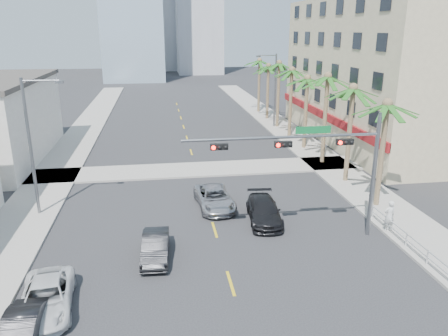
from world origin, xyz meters
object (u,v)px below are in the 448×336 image
at_px(car_parked_far, 46,298).
at_px(pedestrian, 389,216).
at_px(traffic_signal_mast, 322,156).
at_px(car_lane_right, 264,211).
at_px(car_lane_left, 155,247).
at_px(car_parked_mid, 21,333).
at_px(car_lane_center, 214,198).

bearing_deg(car_parked_far, pedestrian, 8.96).
relative_size(traffic_signal_mast, car_lane_right, 2.30).
distance_m(car_parked_far, car_lane_left, 6.14).
relative_size(car_parked_far, pedestrian, 2.42).
relative_size(car_parked_far, car_lane_left, 1.18).
bearing_deg(pedestrian, car_lane_left, -2.38).
distance_m(car_parked_mid, car_parked_far, 2.28).
bearing_deg(car_lane_left, car_lane_center, 60.96).
distance_m(car_parked_far, pedestrian, 19.23).
relative_size(car_parked_mid, pedestrian, 2.01).
xyz_separation_m(car_parked_mid, car_lane_right, (12.02, 9.98, 0.06)).
xyz_separation_m(car_lane_center, car_lane_right, (2.84, -2.69, 0.01)).
distance_m(car_lane_center, pedestrian, 11.28).
height_order(car_parked_far, pedestrian, pedestrian).
xyz_separation_m(car_parked_mid, pedestrian, (19.03, 7.16, 0.48)).
xyz_separation_m(car_parked_far, car_lane_right, (11.58, 7.74, 0.05)).
distance_m(traffic_signal_mast, car_lane_center, 8.85).
xyz_separation_m(car_lane_left, car_lane_right, (6.88, 3.79, 0.04)).
bearing_deg(car_parked_far, car_lane_right, 27.87).
bearing_deg(pedestrian, car_parked_far, 8.45).
bearing_deg(car_lane_left, car_lane_right, 31.78).
bearing_deg(car_parked_far, traffic_signal_mast, 13.21).
relative_size(car_parked_mid, car_parked_far, 0.83).
height_order(traffic_signal_mast, car_parked_mid, traffic_signal_mast).
bearing_deg(pedestrian, car_parked_mid, 14.24).
bearing_deg(car_lane_right, car_lane_left, -145.63).
bearing_deg(car_parked_mid, car_lane_left, 49.83).
height_order(traffic_signal_mast, car_parked_far, traffic_signal_mast).
relative_size(car_parked_mid, car_lane_left, 0.98).
bearing_deg(car_parked_mid, car_parked_far, 78.38).
xyz_separation_m(car_parked_mid, car_parked_far, (0.44, 2.24, 0.01)).
distance_m(car_parked_far, car_lane_center, 13.61).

